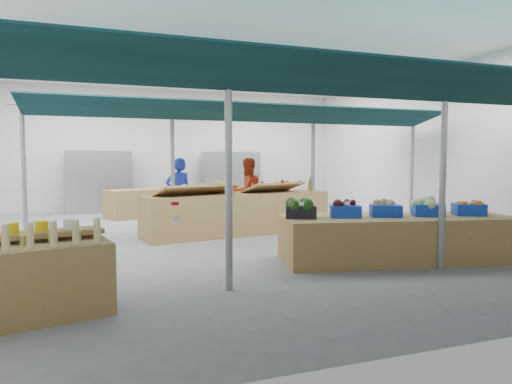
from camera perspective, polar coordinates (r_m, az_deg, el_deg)
floor at (r=10.26m, az=-4.28°, el=-5.70°), size 13.00×13.00×0.00m
hall at (r=11.54m, az=-6.26°, el=8.54°), size 13.00×13.00×13.00m
pole_grid at (r=8.71m, az=3.52°, el=4.55°), size 10.00×4.60×3.00m
awnings at (r=8.77m, az=3.55°, el=10.89°), size 9.50×7.08×0.30m
back_shelving_left at (r=15.77m, az=-19.00°, el=1.14°), size 2.00×0.50×2.00m
back_shelving_right at (r=16.45m, az=-3.12°, el=1.46°), size 2.00×0.50×2.00m
bottle_shelf at (r=5.63m, az=-27.36°, el=-9.63°), size 1.96×1.43×1.09m
veg_counter at (r=8.25m, az=17.22°, el=-5.56°), size 4.13×2.10×0.77m
fruit_counter at (r=10.71m, az=-2.26°, el=-2.70°), size 4.57×1.79×0.95m
far_counter at (r=14.93m, az=-9.54°, el=-1.07°), size 4.73×2.54×0.85m
crate_stack at (r=9.35m, az=25.15°, el=-5.01°), size 0.57×0.42×0.65m
vendor_left at (r=11.45m, az=-9.66°, el=-0.24°), size 0.71×0.53×1.78m
vendor_right at (r=11.89m, az=-1.09°, el=-0.03°), size 0.97×0.81×1.78m
crate_broccoli at (r=7.62m, az=5.65°, el=-2.06°), size 0.60×0.52×0.35m
crate_beets at (r=7.83m, az=11.11°, el=-2.14°), size 0.60×0.52×0.29m
crate_celeriac at (r=8.09m, az=15.89°, el=-1.95°), size 0.60×0.52×0.31m
crate_cabbage at (r=8.42m, az=20.68°, el=-1.73°), size 0.60×0.52×0.35m
crate_carrots at (r=8.82m, az=25.06°, el=-1.91°), size 0.60×0.52×0.29m
sparrow at (r=7.44m, az=4.60°, el=-1.51°), size 0.12×0.09×0.11m
pole_ribbon at (r=6.71m, az=-10.09°, el=-1.60°), size 0.12×0.12×0.28m
apple_heap_yellow at (r=10.11m, az=-7.36°, el=0.53°), size 2.02×1.29×0.27m
apple_heap_red at (r=11.00m, az=2.17°, el=0.84°), size 1.65×1.16×0.27m
pineapple at (r=11.62m, az=6.87°, el=1.06°), size 0.14×0.14×0.39m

